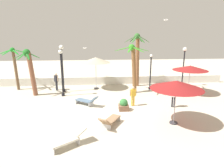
# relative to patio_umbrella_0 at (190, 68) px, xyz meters

# --- Properties ---
(ground_plane) EXTENTS (56.00, 56.00, 0.00)m
(ground_plane) POSITION_rel_patio_umbrella_0_xyz_m (-7.15, -4.26, -2.37)
(ground_plane) COLOR beige
(boundary_wall) EXTENTS (25.20, 0.30, 0.84)m
(boundary_wall) POSITION_rel_patio_umbrella_0_xyz_m (-7.15, 3.88, -1.95)
(boundary_wall) COLOR silver
(boundary_wall) RESTS_ON ground_plane
(patio_umbrella_0) EXTENTS (3.08, 3.08, 2.63)m
(patio_umbrella_0) POSITION_rel_patio_umbrella_0_xyz_m (0.00, 0.00, 0.00)
(patio_umbrella_0) COLOR #333338
(patio_umbrella_0) RESTS_ON ground_plane
(patio_umbrella_1) EXTENTS (2.83, 2.83, 3.18)m
(patio_umbrella_1) POSITION_rel_patio_umbrella_0_xyz_m (-8.44, 2.27, 0.51)
(patio_umbrella_1) COLOR #333338
(patio_umbrella_1) RESTS_ON ground_plane
(patio_umbrella_2) EXTENTS (3.11, 3.11, 2.76)m
(patio_umbrella_2) POSITION_rel_patio_umbrella_0_xyz_m (-3.69, -5.97, 0.09)
(patio_umbrella_2) COLOR #333338
(patio_umbrella_2) RESTS_ON ground_plane
(palm_tree_0) EXTENTS (2.60, 2.52, 4.10)m
(palm_tree_0) POSITION_rel_patio_umbrella_0_xyz_m (-16.17, 2.50, 0.32)
(palm_tree_0) COLOR brown
(palm_tree_0) RESTS_ON ground_plane
(palm_tree_1) EXTENTS (2.21, 2.06, 4.12)m
(palm_tree_1) POSITION_rel_patio_umbrella_0_xyz_m (-14.11, 0.55, 0.19)
(palm_tree_1) COLOR brown
(palm_tree_1) RESTS_ON ground_plane
(palm_tree_2) EXTENTS (2.57, 2.43, 5.40)m
(palm_tree_2) POSITION_rel_patio_umbrella_0_xyz_m (-4.21, 3.06, 0.93)
(palm_tree_2) COLOR brown
(palm_tree_2) RESTS_ON ground_plane
(palm_tree_3) EXTENTS (3.11, 2.81, 4.47)m
(palm_tree_3) POSITION_rel_patio_umbrella_0_xyz_m (-5.07, 0.66, 0.46)
(palm_tree_3) COLOR brown
(palm_tree_3) RESTS_ON ground_plane
(lamp_post_0) EXTENTS (0.41, 0.41, 4.37)m
(lamp_post_0) POSITION_rel_patio_umbrella_0_xyz_m (-11.50, 1.44, 0.49)
(lamp_post_0) COLOR black
(lamp_post_0) RESTS_ON ground_plane
(lamp_post_1) EXTENTS (0.35, 0.35, 4.05)m
(lamp_post_1) POSITION_rel_patio_umbrella_0_xyz_m (-11.38, 0.13, 0.03)
(lamp_post_1) COLOR black
(lamp_post_1) RESTS_ON ground_plane
(lamp_post_2) EXTENTS (0.30, 0.30, 3.45)m
(lamp_post_2) POSITION_rel_patio_umbrella_0_xyz_m (-3.17, 1.58, -0.48)
(lamp_post_2) COLOR black
(lamp_post_2) RESTS_ON ground_plane
(lamp_post_3) EXTENTS (0.42, 0.42, 4.06)m
(lamp_post_3) POSITION_rel_patio_umbrella_0_xyz_m (0.43, 2.36, 0.32)
(lamp_post_3) COLOR black
(lamp_post_3) RESTS_ON ground_plane
(lounge_chair_0) EXTENTS (1.84, 1.52, 0.82)m
(lounge_chair_0) POSITION_rel_patio_umbrella_0_xyz_m (-9.79, -8.02, -1.96)
(lounge_chair_0) COLOR #B7B7BC
(lounge_chair_0) RESTS_ON ground_plane
(lounge_chair_1) EXTENTS (1.84, 1.56, 0.84)m
(lounge_chair_1) POSITION_rel_patio_umbrella_0_xyz_m (-9.17, -2.41, -1.98)
(lounge_chair_1) COLOR #B7B7BC
(lounge_chair_1) RESTS_ON ground_plane
(lounge_chair_2) EXTENTS (1.45, 1.90, 0.84)m
(lounge_chair_2) POSITION_rel_patio_umbrella_0_xyz_m (-7.64, -6.06, -1.98)
(lounge_chair_2) COLOR #B7B7BC
(lounge_chair_2) RESTS_ON ground_plane
(guest_0) EXTENTS (0.52, 0.36, 1.63)m
(guest_0) POSITION_rel_patio_umbrella_0_xyz_m (-2.69, -3.30, -1.38)
(guest_0) COLOR #26262D
(guest_0) RESTS_ON ground_plane
(guest_1) EXTENTS (0.54, 0.34, 1.54)m
(guest_1) POSITION_rel_patio_umbrella_0_xyz_m (-5.65, -2.77, -1.44)
(guest_1) COLOR gold
(guest_1) RESTS_ON ground_plane
(guest_2) EXTENTS (0.42, 0.42, 1.69)m
(guest_2) POSITION_rel_patio_umbrella_0_xyz_m (-12.29, 2.05, -1.34)
(guest_2) COLOR #26262D
(guest_2) RESTS_ON ground_plane
(seagull_0) EXTENTS (0.53, 1.26, 0.14)m
(seagull_0) POSITION_rel_patio_umbrella_0_xyz_m (-2.26, 0.87, 4.15)
(seagull_0) COLOR white
(seagull_1) EXTENTS (0.38, 0.92, 0.14)m
(seagull_1) POSITION_rel_patio_umbrella_0_xyz_m (-9.55, 3.79, 1.56)
(seagull_1) COLOR white
(planter) EXTENTS (0.70, 0.70, 0.85)m
(planter) POSITION_rel_patio_umbrella_0_xyz_m (-6.47, -3.58, -1.98)
(planter) COLOR brown
(planter) RESTS_ON ground_plane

